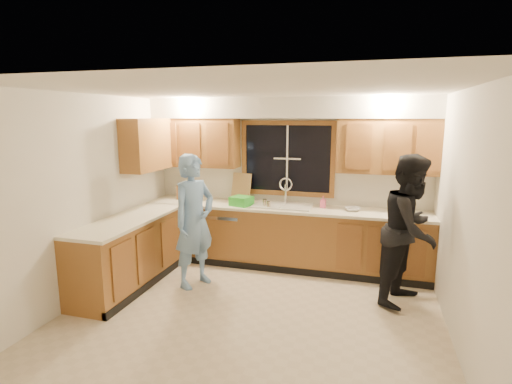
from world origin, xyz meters
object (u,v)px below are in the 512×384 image
at_px(sink, 283,210).
at_px(bowl, 352,209).
at_px(soap_bottle, 323,202).
at_px(stove, 102,268).
at_px(knife_block, 180,192).
at_px(dishwasher, 229,235).
at_px(dish_crate, 241,201).
at_px(man, 194,221).
at_px(woman, 411,230).

bearing_deg(sink, bowl, -0.09).
bearing_deg(soap_bottle, bowl, -10.71).
distance_m(sink, stove, 2.60).
relative_size(knife_block, soap_bottle, 1.26).
bearing_deg(dishwasher, sink, 0.99).
bearing_deg(bowl, knife_block, 178.58).
xyz_separation_m(sink, dish_crate, (-0.61, -0.10, 0.12)).
xyz_separation_m(man, knife_block, (-0.74, 1.07, 0.15)).
bearing_deg(woman, dishwasher, 98.77).
height_order(stove, man, man).
distance_m(man, knife_block, 1.31).
relative_size(sink, bowl, 4.28).
height_order(woman, knife_block, woman).
bearing_deg(dish_crate, man, -111.70).
xyz_separation_m(stove, man, (0.83, 0.82, 0.43)).
xyz_separation_m(sink, soap_bottle, (0.58, 0.08, 0.14)).
xyz_separation_m(dish_crate, soap_bottle, (1.19, 0.18, 0.02)).
bearing_deg(man, stove, 158.85).
distance_m(dishwasher, stove, 2.04).
bearing_deg(knife_block, bowl, -29.48).
xyz_separation_m(woman, knife_block, (-3.42, 0.81, 0.13)).
bearing_deg(sink, dishwasher, -179.01).
relative_size(knife_block, bowl, 1.08).
bearing_deg(bowl, stove, -146.98).
relative_size(dish_crate, soap_bottle, 1.66).
relative_size(man, bowl, 8.77).
height_order(man, knife_block, man).
height_order(soap_bottle, bowl, soap_bottle).
bearing_deg(man, woman, -60.18).
height_order(stove, knife_block, knife_block).
height_order(sink, soap_bottle, sink).
xyz_separation_m(stove, bowl, (2.81, 1.82, 0.49)).
distance_m(stove, woman, 3.71).
height_order(sink, stove, sink).
bearing_deg(soap_bottle, dishwasher, -176.28).
height_order(dishwasher, stove, stove).
xyz_separation_m(sink, stove, (-1.80, -1.82, -0.41)).
relative_size(woman, dish_crate, 6.30).
distance_m(soap_bottle, bowl, 0.43).
height_order(dishwasher, woman, woman).
xyz_separation_m(sink, man, (-0.97, -1.00, 0.02)).
distance_m(woman, bowl, 1.03).
bearing_deg(stove, bowl, 33.02).
distance_m(sink, knife_block, 1.71).
height_order(man, soap_bottle, man).
distance_m(dishwasher, bowl, 1.93).
xyz_separation_m(sink, knife_block, (-1.70, 0.07, 0.16)).
bearing_deg(dish_crate, woman, -15.32).
height_order(sink, man, man).
bearing_deg(sink, knife_block, 177.79).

